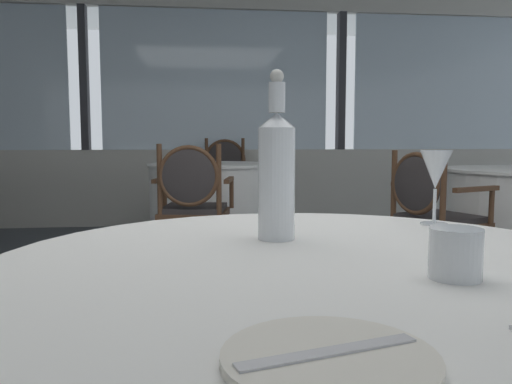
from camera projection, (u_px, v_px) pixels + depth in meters
window_wall_far at (217, 131)px, 5.85m from camera, size 9.21×0.14×2.65m
side_plate at (329, 358)px, 0.47m from camera, size 0.20×0.20×0.01m
butter_knife at (329, 353)px, 0.47m from camera, size 0.18×0.07×0.00m
water_bottle at (277, 172)px, 1.05m from camera, size 0.08×0.08×0.34m
wine_glass at (436, 172)px, 1.23m from camera, size 0.08×0.08×0.18m
water_tumbler at (456, 253)px, 0.75m from camera, size 0.08×0.08×0.07m
dining_chair_0_0 at (431, 209)px, 3.22m from camera, size 0.60×0.63×0.89m
background_table_2 at (212, 206)px, 4.59m from camera, size 1.12×1.12×0.75m
dining_chair_2_0 at (192, 199)px, 3.59m from camera, size 0.59×0.53×0.93m
dining_chair_2_1 at (224, 177)px, 5.55m from camera, size 0.59×0.53×0.98m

